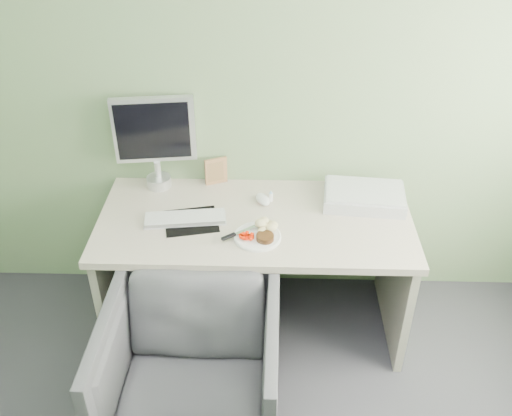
{
  "coord_description": "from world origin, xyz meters",
  "views": [
    {
      "loc": [
        0.07,
        -0.73,
        2.42
      ],
      "look_at": [
        0.01,
        1.5,
        0.88
      ],
      "focal_mm": 40.0,
      "sensor_mm": 36.0,
      "label": 1
    }
  ],
  "objects_px": {
    "monitor": "(155,138)",
    "desk_chair": "(192,373)",
    "desk": "(255,247)",
    "plate": "(257,237)",
    "scanner": "(364,197)"
  },
  "relations": [
    {
      "from": "plate",
      "to": "desk_chair",
      "type": "distance_m",
      "value": 0.7
    },
    {
      "from": "monitor",
      "to": "desk_chair",
      "type": "xyz_separation_m",
      "value": [
        0.28,
        -0.99,
        -0.66
      ]
    },
    {
      "from": "scanner",
      "to": "monitor",
      "type": "bearing_deg",
      "value": 177.97
    },
    {
      "from": "monitor",
      "to": "desk_chair",
      "type": "bearing_deg",
      "value": -82.01
    },
    {
      "from": "desk",
      "to": "plate",
      "type": "height_order",
      "value": "plate"
    },
    {
      "from": "plate",
      "to": "scanner",
      "type": "bearing_deg",
      "value": 30.46
    },
    {
      "from": "scanner",
      "to": "monitor",
      "type": "relative_size",
      "value": 0.81
    },
    {
      "from": "scanner",
      "to": "plate",
      "type": "bearing_deg",
      "value": -144.02
    },
    {
      "from": "desk",
      "to": "scanner",
      "type": "xyz_separation_m",
      "value": [
        0.57,
        0.17,
        0.22
      ]
    },
    {
      "from": "desk",
      "to": "monitor",
      "type": "height_order",
      "value": "monitor"
    },
    {
      "from": "desk",
      "to": "desk_chair",
      "type": "relative_size",
      "value": 2.04
    },
    {
      "from": "scanner",
      "to": "desk_chair",
      "type": "bearing_deg",
      "value": -129.08
    },
    {
      "from": "desk",
      "to": "monitor",
      "type": "relative_size",
      "value": 3.1
    },
    {
      "from": "plate",
      "to": "desk_chair",
      "type": "bearing_deg",
      "value": -118.23
    },
    {
      "from": "desk",
      "to": "plate",
      "type": "distance_m",
      "value": 0.25
    }
  ]
}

